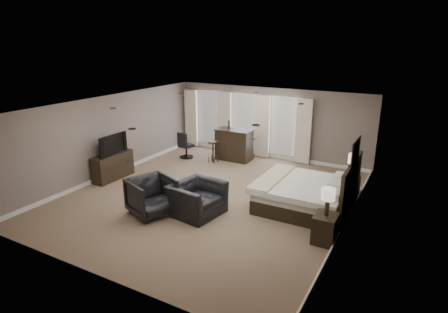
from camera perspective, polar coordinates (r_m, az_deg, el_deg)
The scene contains 16 objects.
room at distance 10.27m, azimuth -2.06°, elevation 0.64°, with size 7.60×8.60×2.64m.
window_bay at distance 14.26m, azimuth 3.00°, elevation 5.04°, with size 5.25×0.20×2.30m.
bed at distance 9.93m, azimuth 12.45°, elevation -3.86°, with size 2.30×2.20×1.47m, color silver.
nightstand_near at distance 8.61m, azimuth 15.15°, elevation -10.54°, with size 0.48×0.58×0.64m, color black.
nightstand_far at distance 11.24m, azimuth 18.83°, elevation -4.33°, with size 0.42×0.51×0.56m, color black.
lamp_near at distance 8.34m, azimuth 15.49°, elevation -6.72°, with size 0.30×0.30×0.62m, color beige.
lamp_far at distance 11.03m, azimuth 19.14°, elevation -1.34°, with size 0.33×0.33×0.68m, color beige.
wall_art at distance 9.38m, azimuth 19.40°, elevation 0.84°, with size 0.04×0.96×0.56m, color slate.
dresser at distance 12.39m, azimuth -16.57°, elevation -1.42°, with size 0.46×1.42×0.82m, color black.
tv at distance 12.25m, azimuth -16.77°, elevation 0.73°, with size 1.11×0.64×0.15m, color black.
armchair_near at distance 9.50m, azimuth -4.14°, elevation -5.63°, with size 1.27×0.82×1.11m, color black.
armchair_far at distance 9.65m, azimuth -10.96°, elevation -5.72°, with size 1.02×0.96×1.05m, color black.
bar_counter at distance 13.69m, azimuth 1.54°, elevation 1.83°, with size 1.33×0.69×1.16m, color black.
bar_stool_left at distance 13.45m, azimuth -1.69°, elevation 0.74°, with size 0.38×0.38×0.79m, color black.
bar_stool_right at distance 13.81m, azimuth 3.96°, elevation 1.25°, with size 0.40×0.40×0.84m, color black.
desk_chair at distance 14.01m, azimuth -5.79°, elevation 1.77°, with size 0.51×0.51×0.99m, color black.
Camera 1 is at (5.07, -8.42, 4.29)m, focal length 30.00 mm.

